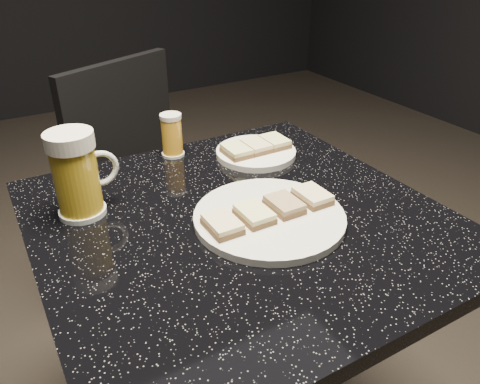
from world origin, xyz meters
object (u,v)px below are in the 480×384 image
at_px(plate_large, 269,217).
at_px(beer_mug, 77,174).
at_px(plate_small, 256,153).
at_px(chair, 154,187).
at_px(beer_tumbler, 172,135).
at_px(table, 240,315).

height_order(plate_large, beer_mug, beer_mug).
distance_m(plate_large, beer_mug, 0.34).
relative_size(plate_small, chair, 0.21).
bearing_deg(plate_large, beer_tumbler, 96.35).
distance_m(plate_large, table, 0.25).
height_order(plate_small, beer_tumbler, beer_tumbler).
relative_size(table, chair, 0.86).
distance_m(beer_mug, chair, 0.65).
xyz_separation_m(table, chair, (0.05, 0.62, -0.01)).
distance_m(beer_tumbler, chair, 0.44).
bearing_deg(plate_small, plate_large, -116.88).
relative_size(plate_large, beer_mug, 1.70).
relative_size(plate_small, beer_tumbler, 1.85).
relative_size(plate_small, table, 0.24).
bearing_deg(beer_mug, beer_tumbler, 32.21).
distance_m(plate_small, table, 0.36).
height_order(table, chair, chair).
bearing_deg(beer_mug, plate_small, 7.55).
xyz_separation_m(plate_small, chair, (-0.11, 0.42, -0.26)).
xyz_separation_m(plate_small, table, (-0.16, -0.21, -0.25)).
distance_m(plate_large, plate_small, 0.27).
relative_size(plate_large, beer_tumbler, 2.74).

